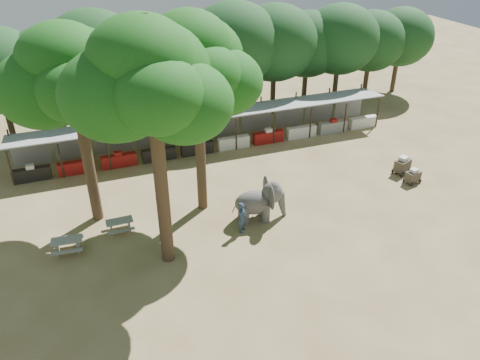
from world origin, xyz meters
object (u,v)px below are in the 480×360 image
object	(u,v)px
handler	(242,217)
picnic_table_far	(120,224)
elephant	(260,201)
picnic_table_near	(67,244)
yard_tree_center	(147,83)
yard_tree_left	(70,79)
cart_back	(413,176)
cart_front	(403,165)
yard_tree_back	(193,65)

from	to	relation	value
handler	picnic_table_far	size ratio (longest dim) A/B	1.26
elephant	picnic_table_near	world-z (taller)	elephant
yard_tree_center	elephant	distance (m)	10.06
yard_tree_center	elephant	world-z (taller)	yard_tree_center
picnic_table_far	yard_tree_left	bearing A→B (deg)	119.95
picnic_table_far	cart_back	world-z (taller)	cart_back
handler	picnic_table_far	xyz separation A→B (m)	(-6.31, 2.29, -0.44)
yard_tree_left	handler	size ratio (longest dim) A/B	6.03
cart_back	picnic_table_far	bearing A→B (deg)	166.21
elephant	handler	xyz separation A→B (m)	(-1.39, -0.80, -0.27)
cart_front	cart_back	size ratio (longest dim) A/B	1.26
yard_tree_back	picnic_table_far	distance (m)	9.46
elephant	picnic_table_far	bearing A→B (deg)	177.52
yard_tree_left	elephant	xyz separation A→B (m)	(8.88, -3.49, -7.02)
yard_tree_left	picnic_table_far	xyz separation A→B (m)	(1.17, -1.99, -7.73)
yard_tree_left	cart_back	size ratio (longest dim) A/B	9.68
handler	picnic_table_far	distance (m)	6.73
yard_tree_center	yard_tree_left	bearing A→B (deg)	120.96
elephant	yard_tree_back	bearing A→B (deg)	147.66
yard_tree_center	cart_front	xyz separation A→B (m)	(16.94, 3.24, -8.62)
handler	picnic_table_far	bearing A→B (deg)	108.16
cart_front	cart_back	world-z (taller)	cart_front
yard_tree_left	yard_tree_back	world-z (taller)	yard_tree_back
yard_tree_center	handler	distance (m)	9.46
cart_back	picnic_table_near	bearing A→B (deg)	168.99
yard_tree_center	yard_tree_back	distance (m)	5.04
yard_tree_left	yard_tree_back	distance (m)	6.09
cart_back	yard_tree_back	bearing A→B (deg)	160.92
yard_tree_back	elephant	size ratio (longest dim) A/B	3.61
yard_tree_center	picnic_table_far	size ratio (longest dim) A/B	8.29
cart_back	elephant	bearing A→B (deg)	171.62
yard_tree_back	elephant	world-z (taller)	yard_tree_back
yard_tree_center	cart_front	size ratio (longest dim) A/B	8.36
picnic_table_near	picnic_table_far	distance (m)	2.92
handler	cart_back	bearing A→B (deg)	-46.46
yard_tree_left	cart_front	distance (m)	21.42
picnic_table_near	cart_front	xyz separation A→B (m)	(21.56, 1.10, 0.09)
handler	cart_front	distance (m)	12.71
yard_tree_back	picnic_table_near	distance (m)	11.23
handler	cart_front	world-z (taller)	handler
yard_tree_center	picnic_table_near	world-z (taller)	yard_tree_center
cart_front	cart_back	bearing A→B (deg)	-119.54
picnic_table_near	picnic_table_far	bearing A→B (deg)	22.61
elephant	picnic_table_near	bearing A→B (deg)	-174.92
yard_tree_left	picnic_table_far	bearing A→B (deg)	-59.57
elephant	handler	bearing A→B (deg)	-141.69
picnic_table_near	handler	bearing A→B (deg)	-3.58
handler	cart_front	bearing A→B (deg)	-40.43
elephant	yard_tree_center	bearing A→B (deg)	-157.07
picnic_table_near	cart_back	world-z (taller)	cart_back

